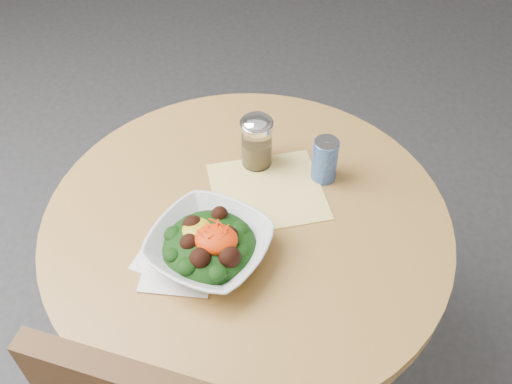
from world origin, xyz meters
TOP-DOWN VIEW (x-y plane):
  - ground at (0.00, 0.00)m, footprint 6.00×6.00m
  - table at (0.00, 0.00)m, footprint 0.90×0.90m
  - cloth_napkin at (0.03, 0.09)m, footprint 0.31×0.30m
  - paper_napkins at (-0.12, -0.14)m, footprint 0.18×0.19m
  - salad_bowl at (-0.06, -0.11)m, footprint 0.30×0.30m
  - fork at (-0.11, -0.07)m, footprint 0.08×0.23m
  - spice_shaker at (-0.00, 0.18)m, footprint 0.08×0.08m
  - beverage_can at (0.16, 0.15)m, footprint 0.06×0.06m

SIDE VIEW (x-z plane):
  - ground at x=0.00m, z-range 0.00..0.00m
  - table at x=0.00m, z-range 0.18..0.93m
  - cloth_napkin at x=0.03m, z-range 0.75..0.75m
  - paper_napkins at x=-0.12m, z-range 0.75..0.75m
  - fork at x=-0.11m, z-range 0.75..0.76m
  - salad_bowl at x=-0.06m, z-range 0.74..0.83m
  - beverage_can at x=0.16m, z-range 0.75..0.86m
  - spice_shaker at x=0.00m, z-range 0.75..0.89m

